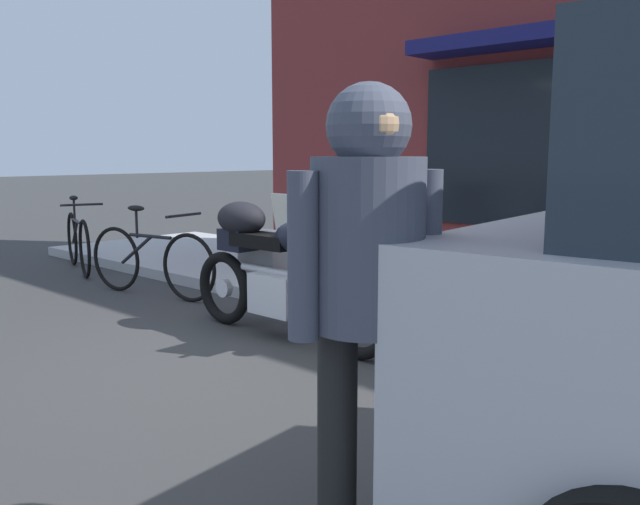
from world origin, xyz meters
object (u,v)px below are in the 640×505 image
(parked_bicycle, at_px, (151,260))
(pedestrian_walking, at_px, (367,273))
(second_bicycle_by_cafe, at_px, (78,241))
(touring_motorcycle, at_px, (275,263))
(sandwich_board_sign, at_px, (303,237))

(parked_bicycle, relative_size, pedestrian_walking, 1.01)
(parked_bicycle, height_order, second_bicycle_by_cafe, second_bicycle_by_cafe)
(second_bicycle_by_cafe, bearing_deg, touring_motorcycle, -5.17)
(second_bicycle_by_cafe, bearing_deg, pedestrian_walking, -19.16)
(parked_bicycle, distance_m, pedestrian_walking, 4.98)
(parked_bicycle, height_order, pedestrian_walking, pedestrian_walking)
(second_bicycle_by_cafe, bearing_deg, sandwich_board_sign, 20.02)
(touring_motorcycle, relative_size, second_bicycle_by_cafe, 1.27)
(pedestrian_walking, relative_size, second_bicycle_by_cafe, 1.02)
(parked_bicycle, relative_size, second_bicycle_by_cafe, 1.03)
(parked_bicycle, distance_m, second_bicycle_by_cafe, 1.95)
(pedestrian_walking, height_order, second_bicycle_by_cafe, pedestrian_walking)
(touring_motorcycle, xyz_separation_m, second_bicycle_by_cafe, (-3.99, 0.36, -0.22))
(pedestrian_walking, height_order, sandwich_board_sign, pedestrian_walking)
(sandwich_board_sign, bearing_deg, parked_bicycle, -127.39)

